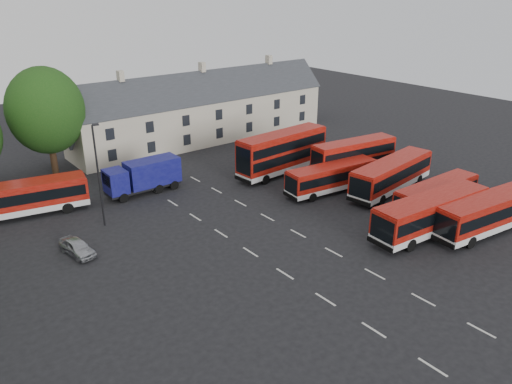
# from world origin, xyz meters

# --- Properties ---
(ground) EXTENTS (140.00, 140.00, 0.00)m
(ground) POSITION_xyz_m (0.00, 0.00, 0.00)
(ground) COLOR black
(ground) RESTS_ON ground
(lane_markings) EXTENTS (5.15, 33.80, 0.01)m
(lane_markings) POSITION_xyz_m (2.50, 2.00, 0.01)
(lane_markings) COLOR beige
(lane_markings) RESTS_ON ground
(terrace_houses) EXTENTS (35.70, 7.13, 10.06)m
(terrace_houses) POSITION_xyz_m (14.00, 30.00, 3.86)
(terrace_houses) COLOR beige
(terrace_houses) RESTS_ON ground
(bus_row_a) EXTENTS (11.47, 3.92, 3.18)m
(bus_row_a) POSITION_xyz_m (17.56, -7.45, 1.91)
(bus_row_a) COLOR silver
(bus_row_a) RESTS_ON ground
(bus_row_b) EXTENTS (11.67, 3.57, 3.25)m
(bus_row_b) POSITION_xyz_m (13.52, -4.65, 1.95)
(bus_row_b) COLOR silver
(bus_row_b) RESTS_ON ground
(bus_row_c) EXTENTS (9.78, 2.42, 2.75)m
(bus_row_c) POSITION_xyz_m (17.88, -2.32, 1.66)
(bus_row_c) COLOR silver
(bus_row_c) RESTS_ON ground
(bus_row_d) EXTENTS (11.64, 4.11, 3.22)m
(bus_row_d) POSITION_xyz_m (18.49, 3.11, 1.94)
(bus_row_d) COLOR silver
(bus_row_d) RESTS_ON ground
(bus_row_e) EXTENTS (10.11, 3.46, 2.80)m
(bus_row_e) POSITION_xyz_m (13.81, 6.65, 1.68)
(bus_row_e) COLOR silver
(bus_row_e) RESTS_ON ground
(bus_dd_south) EXTENTS (9.95, 3.55, 3.99)m
(bus_dd_south) POSITION_xyz_m (18.68, 8.24, 2.27)
(bus_dd_south) COLOR silver
(bus_dd_south) RESTS_ON ground
(bus_dd_north) EXTENTS (11.27, 3.28, 4.56)m
(bus_dd_north) POSITION_xyz_m (13.43, 13.70, 2.60)
(bus_dd_north) COLOR silver
(bus_dd_north) RESTS_ON ground
(bus_north) EXTENTS (11.22, 4.57, 3.09)m
(bus_north) POSITION_xyz_m (-11.72, 19.66, 1.86)
(bus_north) COLOR silver
(bus_north) RESTS_ON ground
(box_truck) EXTENTS (7.42, 2.43, 3.23)m
(box_truck) POSITION_xyz_m (-0.82, 17.99, 1.81)
(box_truck) COLOR black
(box_truck) RESTS_ON ground
(silver_car) EXTENTS (2.04, 3.85, 1.25)m
(silver_car) POSITION_xyz_m (-10.53, 9.91, 0.62)
(silver_car) COLOR #A7A9AF
(silver_car) RESTS_ON ground
(lamppost) EXTENTS (0.62, 0.31, 8.88)m
(lamppost) POSITION_xyz_m (-6.90, 13.46, 4.74)
(lamppost) COLOR black
(lamppost) RESTS_ON ground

